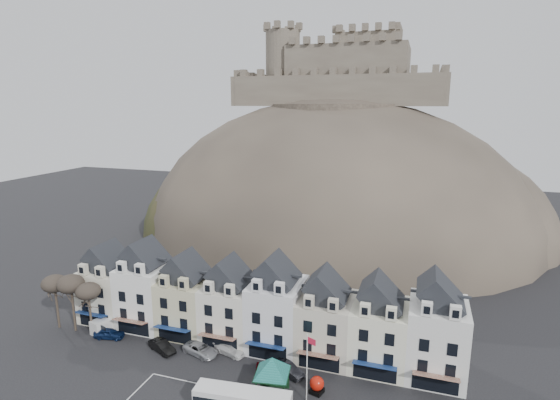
% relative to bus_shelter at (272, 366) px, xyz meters
% --- Properties ---
extents(townhouse_terrace, '(54.40, 9.35, 11.80)m').
position_rel_bus_shelter_xyz_m(townhouse_terrace, '(-6.10, 10.21, 1.56)').
color(townhouse_terrace, silver).
rests_on(townhouse_terrace, ground).
extents(castle_hill, '(100.00, 76.00, 68.00)m').
position_rel_bus_shelter_xyz_m(castle_hill, '(-4.99, 63.19, -3.63)').
color(castle_hill, '#38312B').
rests_on(castle_hill, ground).
extents(castle, '(50.20, 22.20, 22.00)m').
position_rel_bus_shelter_xyz_m(castle, '(-5.73, 70.17, 36.45)').
color(castle, brown).
rests_on(castle, ground).
extents(tree_left_far, '(3.61, 3.61, 8.24)m').
position_rel_bus_shelter_xyz_m(tree_left_far, '(-35.24, 4.74, 3.16)').
color(tree_left_far, '#322820').
rests_on(tree_left_far, ground).
extents(tree_left_mid, '(3.78, 3.78, 8.64)m').
position_rel_bus_shelter_xyz_m(tree_left_mid, '(-32.24, 4.74, 3.50)').
color(tree_left_mid, '#322820').
rests_on(tree_left_mid, ground).
extents(tree_left_near, '(3.43, 3.43, 7.84)m').
position_rel_bus_shelter_xyz_m(tree_left_near, '(-29.24, 4.74, 2.81)').
color(tree_left_near, '#322820').
rests_on(tree_left_near, ground).
extents(bus_shelter, '(7.50, 7.50, 4.82)m').
position_rel_bus_shelter_xyz_m(bus_shelter, '(0.00, 0.00, 0.00)').
color(bus_shelter, black).
rests_on(bus_shelter, ground).
extents(red_buoy, '(1.70, 1.70, 2.05)m').
position_rel_bus_shelter_xyz_m(red_buoy, '(4.71, 2.04, -2.69)').
color(red_buoy, black).
rests_on(red_buoy, ground).
extents(flagpole, '(1.11, 0.53, 8.24)m').
position_rel_bus_shelter_xyz_m(flagpole, '(4.05, 0.20, 0.96)').
color(flagpole, silver).
rests_on(flagpole, ground).
extents(white_van, '(3.26, 4.91, 2.07)m').
position_rel_bus_shelter_xyz_m(white_van, '(-27.75, 6.24, -2.71)').
color(white_van, silver).
rests_on(white_van, ground).
extents(car_navy, '(4.50, 2.55, 1.44)m').
position_rel_bus_shelter_xyz_m(car_navy, '(-26.07, 4.53, -3.02)').
color(car_navy, '#0D1D42').
rests_on(car_navy, ground).
extents(car_black, '(4.72, 3.22, 1.47)m').
position_rel_bus_shelter_xyz_m(car_black, '(-17.04, 3.93, -3.01)').
color(car_black, black).
rests_on(car_black, ground).
extents(car_silver, '(5.38, 3.64, 1.39)m').
position_rel_bus_shelter_xyz_m(car_silver, '(-11.84, 4.97, -3.05)').
color(car_silver, '#A6A8AE').
rests_on(car_silver, ground).
extents(car_white, '(4.84, 2.92, 1.31)m').
position_rel_bus_shelter_xyz_m(car_white, '(-8.22, 6.24, -3.09)').
color(car_white, silver).
rests_on(car_white, ground).
extents(car_maroon, '(4.41, 2.76, 1.40)m').
position_rel_bus_shelter_xyz_m(car_maroon, '(-1.44, 4.25, -3.04)').
color(car_maroon, '#54040D').
rests_on(car_maroon, ground).
extents(car_charcoal, '(4.65, 3.24, 1.45)m').
position_rel_bus_shelter_xyz_m(car_charcoal, '(0.44, 4.36, -3.02)').
color(car_charcoal, black).
rests_on(car_charcoal, ground).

